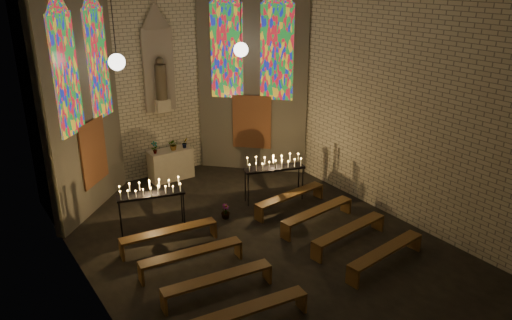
# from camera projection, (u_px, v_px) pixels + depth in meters

# --- Properties ---
(floor) EXTENTS (12.00, 12.00, 0.00)m
(floor) POSITION_uv_depth(u_px,v_px,m) (267.00, 251.00, 12.20)
(floor) COLOR black
(floor) RESTS_ON ground
(room) EXTENTS (8.22, 12.43, 7.00)m
(room) POSITION_uv_depth(u_px,v_px,m) (196.00, 77.00, 13.48)
(room) COLOR beige
(room) RESTS_ON ground
(altar) EXTENTS (1.40, 0.60, 1.00)m
(altar) POSITION_uv_depth(u_px,v_px,m) (171.00, 164.00, 16.24)
(altar) COLOR beige
(altar) RESTS_ON ground
(flower_vase_left) EXTENTS (0.24, 0.18, 0.41)m
(flower_vase_left) POSITION_uv_depth(u_px,v_px,m) (155.00, 147.00, 15.66)
(flower_vase_left) COLOR #4C723F
(flower_vase_left) RESTS_ON altar
(flower_vase_center) EXTENTS (0.42, 0.40, 0.37)m
(flower_vase_center) POSITION_uv_depth(u_px,v_px,m) (174.00, 145.00, 15.98)
(flower_vase_center) COLOR #4C723F
(flower_vase_center) RESTS_ON altar
(flower_vase_right) EXTENTS (0.20, 0.17, 0.34)m
(flower_vase_right) POSITION_uv_depth(u_px,v_px,m) (185.00, 143.00, 16.19)
(flower_vase_right) COLOR #4C723F
(flower_vase_right) RESTS_ON altar
(aisle_flower_pot) EXTENTS (0.32, 0.32, 0.42)m
(aisle_flower_pot) POSITION_uv_depth(u_px,v_px,m) (225.00, 211.00, 13.72)
(aisle_flower_pot) COLOR #4C723F
(aisle_flower_pot) RESTS_ON ground
(votive_stand_left) EXTENTS (1.78, 0.85, 1.27)m
(votive_stand_left) POSITION_uv_depth(u_px,v_px,m) (150.00, 191.00, 12.84)
(votive_stand_left) COLOR black
(votive_stand_left) RESTS_ON ground
(votive_stand_right) EXTENTS (1.83, 0.95, 1.31)m
(votive_stand_right) POSITION_uv_depth(u_px,v_px,m) (274.00, 165.00, 14.47)
(votive_stand_right) COLOR black
(votive_stand_right) RESTS_ON ground
(pew_left_0) EXTENTS (2.43, 0.61, 0.46)m
(pew_left_0) POSITION_uv_depth(u_px,v_px,m) (169.00, 233.00, 12.26)
(pew_left_0) COLOR #503517
(pew_left_0) RESTS_ON ground
(pew_right_0) EXTENTS (2.43, 0.61, 0.46)m
(pew_right_0) POSITION_uv_depth(u_px,v_px,m) (290.00, 197.00, 14.22)
(pew_right_0) COLOR #503517
(pew_right_0) RESTS_ON ground
(pew_left_1) EXTENTS (2.43, 0.61, 0.46)m
(pew_left_1) POSITION_uv_depth(u_px,v_px,m) (191.00, 255.00, 11.33)
(pew_left_1) COLOR #503517
(pew_left_1) RESTS_ON ground
(pew_right_1) EXTENTS (2.43, 0.61, 0.46)m
(pew_right_1) POSITION_uv_depth(u_px,v_px,m) (318.00, 213.00, 13.29)
(pew_right_1) COLOR #503517
(pew_right_1) RESTS_ON ground
(pew_left_2) EXTENTS (2.43, 0.61, 0.46)m
(pew_left_2) POSITION_uv_depth(u_px,v_px,m) (218.00, 280.00, 10.40)
(pew_left_2) COLOR #503517
(pew_left_2) RESTS_ON ground
(pew_right_2) EXTENTS (2.43, 0.61, 0.46)m
(pew_right_2) POSITION_uv_depth(u_px,v_px,m) (349.00, 231.00, 12.36)
(pew_right_2) COLOR #503517
(pew_right_2) RESTS_ON ground
(pew_left_3) EXTENTS (2.43, 0.61, 0.46)m
(pew_left_3) POSITION_uv_depth(u_px,v_px,m) (249.00, 311.00, 9.47)
(pew_left_3) COLOR #503517
(pew_left_3) RESTS_ON ground
(pew_right_3) EXTENTS (2.43, 0.61, 0.46)m
(pew_right_3) POSITION_uv_depth(u_px,v_px,m) (386.00, 252.00, 11.43)
(pew_right_3) COLOR #503517
(pew_right_3) RESTS_ON ground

